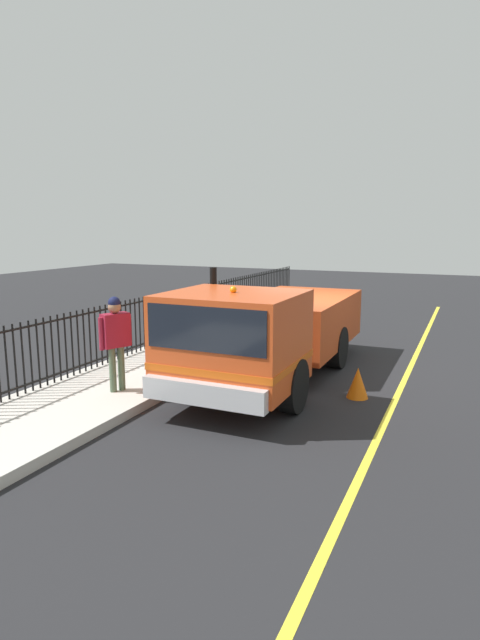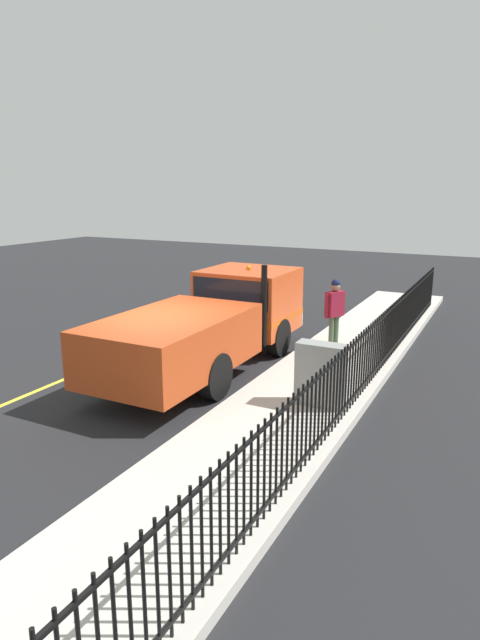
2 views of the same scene
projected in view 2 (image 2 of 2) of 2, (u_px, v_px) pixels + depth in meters
The scene contains 8 objects.
ground_plane at pixel (156, 385), 11.61m from camera, with size 53.48×53.48×0.00m, color #232326.
sidewalk_slab at pixel (293, 408), 10.19m from camera, with size 2.46×24.31×0.17m, color beige.
lane_marking at pixel (85, 370), 12.51m from camera, with size 0.12×21.88×0.01m, color yellow.
work_truck at pixel (218, 317), 12.64m from camera, with size 2.31×6.71×2.42m.
worker_standing at pixel (335, 306), 13.40m from camera, with size 0.42×0.60×1.78m.
iron_fence at pixel (348, 378), 9.55m from camera, with size 0.04×20.70×1.34m.
utility_cabinet at pixel (320, 375), 9.96m from camera, with size 0.90×0.37×1.21m, color gray.
traffic_cone at pixel (156, 342), 13.76m from camera, with size 0.41×0.41×0.59m, color orange.
Camera 2 is at (6.60, -8.90, 4.16)m, focal length 30.06 mm.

